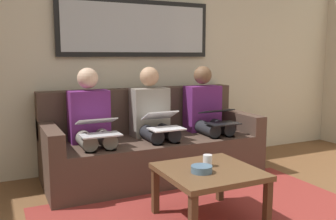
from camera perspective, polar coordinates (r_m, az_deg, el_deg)
The scene contains 12 objects.
wall_rear at distance 4.23m, azimuth -5.31°, elevation 9.02°, with size 6.00×0.12×2.60m, color beige.
couch at distance 3.90m, azimuth -2.65°, elevation -5.58°, with size 2.20×0.90×0.90m.
framed_mirror at distance 4.15m, azimuth -4.90°, elevation 12.49°, with size 1.75×0.05×0.62m.
coffee_table at distance 2.82m, azimuth 6.35°, elevation -10.11°, with size 0.69×0.69×0.41m.
cup at distance 2.86m, azimuth 6.15°, elevation -7.79°, with size 0.07×0.07×0.09m, color silver.
bowl at distance 2.71m, azimuth 5.22°, elevation -9.11°, with size 0.16×0.16×0.05m, color slate.
person_left at distance 4.06m, azimuth 6.05°, elevation -0.75°, with size 0.38×0.58×1.14m.
laptop_black at distance 3.85m, azimuth 7.97°, elevation -1.01°, with size 0.32×0.34×0.14m.
person_middle at distance 3.77m, azimuth -2.28°, elevation -1.42°, with size 0.38×0.58×1.14m.
laptop_white at distance 3.56m, azimuth -0.81°, elevation -1.73°, with size 0.32×0.37×0.16m.
person_right at distance 3.57m, azimuth -11.76°, elevation -2.15°, with size 0.38×0.58×1.14m.
laptop_silver at distance 3.34m, azimuth -10.76°, elevation -2.61°, with size 0.35×0.33×0.14m.
Camera 1 is at (1.46, 1.37, 1.25)m, focal length 39.33 mm.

